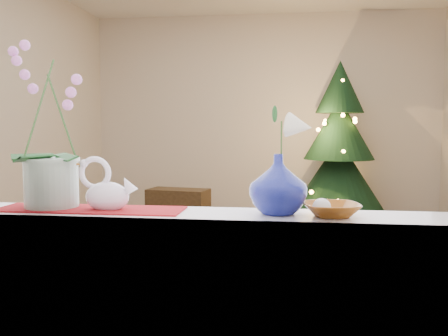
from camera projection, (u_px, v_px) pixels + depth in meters
The scene contains 13 objects.
ground at pixel (247, 272), 4.23m from camera, with size 5.00×5.00×0.00m, color #3B2318.
wall_back at pixel (264, 118), 6.59m from camera, with size 4.50×0.10×2.70m, color beige.
wall_front at pixel (181, 90), 1.65m from camera, with size 4.50×0.10×2.70m, color beige.
windowsill at pixel (190, 218), 1.81m from camera, with size 2.20×0.26×0.04m, color white.
runner at pixel (90, 209), 1.86m from camera, with size 0.70×0.20×0.01m, color maroon.
orchid_pot at pixel (50, 125), 1.88m from camera, with size 0.22×0.22×0.64m, color white, non-canonical shape.
swan at pixel (107, 185), 1.84m from camera, with size 0.22×0.10×0.19m, color white, non-canonical shape.
blue_vase at pixel (278, 180), 1.77m from camera, with size 0.23×0.23×0.25m, color navy.
lily at pixel (279, 119), 1.75m from camera, with size 0.14×0.08×0.18m, color white, non-canonical shape.
paperweight at pixel (322, 208), 1.71m from camera, with size 0.07×0.07×0.07m, color silver.
amber_dish at pixel (331, 211), 1.72m from camera, with size 0.16×0.16×0.04m, color #904F16.
xmas_tree at pixel (339, 146), 5.94m from camera, with size 1.10×1.10×2.01m, color black, non-canonical shape.
side_table at pixel (178, 211), 5.77m from camera, with size 0.69×0.34×0.51m, color black.
Camera 1 is at (0.36, -4.13, 1.23)m, focal length 40.00 mm.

